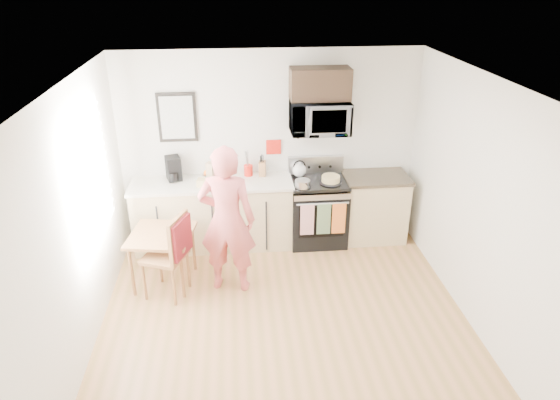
{
  "coord_description": "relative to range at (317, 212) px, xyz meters",
  "views": [
    {
      "loc": [
        -0.48,
        -4.1,
        3.56
      ],
      "look_at": [
        0.01,
        1.0,
        1.12
      ],
      "focal_mm": 32.0,
      "sensor_mm": 36.0,
      "label": 1
    }
  ],
  "objects": [
    {
      "name": "floor",
      "position": [
        -0.63,
        -1.98,
        -0.44
      ],
      "size": [
        4.6,
        4.6,
        0.0
      ],
      "primitive_type": "plane",
      "color": "olive",
      "rests_on": "ground"
    },
    {
      "name": "back_wall",
      "position": [
        -0.63,
        0.32,
        0.86
      ],
      "size": [
        4.0,
        0.04,
        2.6
      ],
      "primitive_type": "cube",
      "color": "white",
      "rests_on": "floor"
    },
    {
      "name": "left_wall",
      "position": [
        -2.63,
        -1.98,
        0.86
      ],
      "size": [
        0.04,
        4.6,
        2.6
      ],
      "primitive_type": "cube",
      "color": "white",
      "rests_on": "floor"
    },
    {
      "name": "right_wall",
      "position": [
        1.37,
        -1.98,
        0.86
      ],
      "size": [
        0.04,
        4.6,
        2.6
      ],
      "primitive_type": "cube",
      "color": "white",
      "rests_on": "floor"
    },
    {
      "name": "ceiling",
      "position": [
        -0.63,
        -1.98,
        2.16
      ],
      "size": [
        4.0,
        4.6,
        0.04
      ],
      "primitive_type": "cube",
      "color": "white",
      "rests_on": "back_wall"
    },
    {
      "name": "window",
      "position": [
        -2.59,
        -1.18,
        1.11
      ],
      "size": [
        0.06,
        1.4,
        1.5
      ],
      "color": "white",
      "rests_on": "left_wall"
    },
    {
      "name": "cabinet_left",
      "position": [
        -1.43,
        0.02,
        0.01
      ],
      "size": [
        2.1,
        0.6,
        0.9
      ],
      "primitive_type": "cube",
      "color": "#CCB483",
      "rests_on": "floor"
    },
    {
      "name": "countertop_left",
      "position": [
        -1.43,
        0.02,
        0.48
      ],
      "size": [
        2.14,
        0.64,
        0.04
      ],
      "primitive_type": "cube",
      "color": "silver",
      "rests_on": "cabinet_left"
    },
    {
      "name": "cabinet_right",
      "position": [
        0.8,
        0.02,
        0.01
      ],
      "size": [
        0.84,
        0.6,
        0.9
      ],
      "primitive_type": "cube",
      "color": "#CCB483",
      "rests_on": "floor"
    },
    {
      "name": "countertop_right",
      "position": [
        0.8,
        0.02,
        0.48
      ],
      "size": [
        0.88,
        0.64,
        0.04
      ],
      "primitive_type": "cube",
      "color": "black",
      "rests_on": "cabinet_right"
    },
    {
      "name": "range",
      "position": [
        0.0,
        0.0,
        0.0
      ],
      "size": [
        0.76,
        0.7,
        1.16
      ],
      "color": "black",
      "rests_on": "floor"
    },
    {
      "name": "microwave",
      "position": [
        -0.0,
        0.1,
        1.32
      ],
      "size": [
        0.76,
        0.51,
        0.42
      ],
      "primitive_type": "imported",
      "color": "#AFAFB4",
      "rests_on": "back_wall"
    },
    {
      "name": "upper_cabinet",
      "position": [
        -0.0,
        0.15,
        1.74
      ],
      "size": [
        0.76,
        0.35,
        0.4
      ],
      "primitive_type": "cube",
      "color": "black",
      "rests_on": "back_wall"
    },
    {
      "name": "wall_art",
      "position": [
        -1.83,
        0.3,
        1.31
      ],
      "size": [
        0.5,
        0.04,
        0.65
      ],
      "color": "black",
      "rests_on": "back_wall"
    },
    {
      "name": "wall_trivet",
      "position": [
        -0.58,
        0.31,
        0.86
      ],
      "size": [
        0.2,
        0.02,
        0.2
      ],
      "primitive_type": "cube",
      "color": "#B5180F",
      "rests_on": "back_wall"
    },
    {
      "name": "person",
      "position": [
        -1.23,
        -1.0,
        0.46
      ],
      "size": [
        0.72,
        0.54,
        1.8
      ],
      "primitive_type": "imported",
      "rotation": [
        0.0,
        0.0,
        2.96
      ],
      "color": "#D8443B",
      "rests_on": "floor"
    },
    {
      "name": "dining_table",
      "position": [
        -2.01,
        -0.83,
        0.16
      ],
      "size": [
        0.72,
        0.72,
        0.67
      ],
      "rotation": [
        0.0,
        0.0,
        -0.16
      ],
      "color": "brown",
      "rests_on": "floor"
    },
    {
      "name": "chair",
      "position": [
        -1.82,
        -1.13,
        0.24
      ],
      "size": [
        0.61,
        0.58,
        1.05
      ],
      "rotation": [
        0.0,
        0.0,
        -0.38
      ],
      "color": "brown",
      "rests_on": "floor"
    },
    {
      "name": "knife_block",
      "position": [
        -0.74,
        0.2,
        0.6
      ],
      "size": [
        0.11,
        0.14,
        0.2
      ],
      "primitive_type": "cube",
      "rotation": [
        0.0,
        0.0,
        -0.14
      ],
      "color": "brown",
      "rests_on": "countertop_left"
    },
    {
      "name": "utensil_crock",
      "position": [
        -0.93,
        0.21,
        0.65
      ],
      "size": [
        0.12,
        0.12,
        0.36
      ],
      "color": "#B5180F",
      "rests_on": "countertop_left"
    },
    {
      "name": "fruit_bowl",
      "position": [
        -1.44,
        0.18,
        0.55
      ],
      "size": [
        0.26,
        0.26,
        0.11
      ],
      "color": "white",
      "rests_on": "countertop_left"
    },
    {
      "name": "milk_carton",
      "position": [
        -1.44,
        0.11,
        0.63
      ],
      "size": [
        0.12,
        0.12,
        0.24
      ],
      "primitive_type": "cube",
      "rotation": [
        0.0,
        0.0,
        -0.42
      ],
      "color": "tan",
      "rests_on": "countertop_left"
    },
    {
      "name": "coffee_maker",
      "position": [
        -1.92,
        0.16,
        0.65
      ],
      "size": [
        0.23,
        0.29,
        0.32
      ],
      "rotation": [
        0.0,
        0.0,
        0.29
      ],
      "color": "black",
      "rests_on": "countertop_left"
    },
    {
      "name": "bread_bag",
      "position": [
        -1.47,
        -0.1,
        0.55
      ],
      "size": [
        0.28,
        0.17,
        0.1
      ],
      "primitive_type": "cube",
      "rotation": [
        0.0,
        0.0,
        -0.21
      ],
      "color": "tan",
      "rests_on": "countertop_left"
    },
    {
      "name": "cake",
      "position": [
        0.14,
        -0.11,
        0.53
      ],
      "size": [
        0.29,
        0.29,
        0.1
      ],
      "color": "black",
      "rests_on": "range"
    },
    {
      "name": "kettle",
      "position": [
        -0.24,
        0.14,
        0.59
      ],
      "size": [
        0.19,
        0.19,
        0.24
      ],
      "color": "white",
      "rests_on": "range"
    },
    {
      "name": "pot",
      "position": [
        -0.25,
        -0.22,
        0.54
      ],
      "size": [
        0.2,
        0.33,
        0.1
      ],
      "rotation": [
        0.0,
        0.0,
        0.29
      ],
      "color": "#AFAFB4",
      "rests_on": "range"
    }
  ]
}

